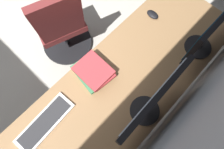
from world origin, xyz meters
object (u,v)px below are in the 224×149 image
office_chair (61,27)px  monitor_primary (151,103)px  drawer_pedestal (77,147)px  book_stack_near (93,71)px  monitor_secondary (213,28)px  mouse_main (153,15)px  keyboard_main (45,123)px

office_chair → monitor_primary: bearing=83.2°
drawer_pedestal → book_stack_near: bearing=-153.7°
monitor_secondary → mouse_main: monitor_secondary is taller
keyboard_main → office_chair: 0.97m
office_chair → book_stack_near: bearing=75.1°
book_stack_near → drawer_pedestal: bearing=26.3°
drawer_pedestal → office_chair: office_chair is taller
keyboard_main → book_stack_near: 0.47m
drawer_pedestal → mouse_main: mouse_main is taller
keyboard_main → mouse_main: bearing=-178.8°
drawer_pedestal → keyboard_main: bearing=-90.9°
drawer_pedestal → keyboard_main: (-0.00, -0.22, 0.39)m
keyboard_main → monitor_primary: bearing=140.6°
mouse_main → office_chair: bearing=-52.2°
drawer_pedestal → monitor_primary: size_ratio=1.23×
drawer_pedestal → monitor_secondary: monitor_secondary is taller
mouse_main → office_chair: office_chair is taller
drawer_pedestal → office_chair: 1.10m
drawer_pedestal → book_stack_near: book_stack_near is taller
keyboard_main → book_stack_near: bearing=-178.1°
drawer_pedestal → mouse_main: (-1.14, -0.24, 0.40)m
mouse_main → keyboard_main: bearing=1.2°
monitor_secondary → book_stack_near: size_ratio=1.85×
monitor_primary → book_stack_near: monitor_primary is taller
monitor_primary → office_chair: bearing=-96.8°
monitor_secondary → mouse_main: size_ratio=5.17×
keyboard_main → office_chair: size_ratio=0.44×
keyboard_main → office_chair: office_chair is taller
book_stack_near → office_chair: office_chair is taller
monitor_secondary → keyboard_main: 1.24m
mouse_main → book_stack_near: (0.67, 0.01, 0.03)m
mouse_main → office_chair: size_ratio=0.11×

